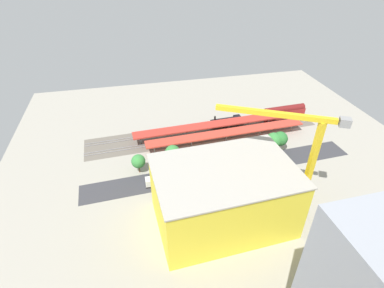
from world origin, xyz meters
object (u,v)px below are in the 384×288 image
at_px(parked_car_3, 226,174).
at_px(construction_building, 224,197).
at_px(platform_canopy_far, 208,125).
at_px(platform_canopy_near, 227,133).
at_px(street_tree_0, 173,153).
at_px(parked_car_1, 267,168).
at_px(street_tree_1, 274,140).
at_px(street_tree_2, 138,161).
at_px(box_truck_1, 242,172).
at_px(street_tree_3, 280,139).
at_px(box_truck_2, 246,172).
at_px(passenger_coach, 284,112).
at_px(parked_car_2, 248,169).
at_px(box_truck_0, 161,180).
at_px(locomotive, 228,122).
at_px(parked_car_0, 288,165).
at_px(parked_car_4, 207,176).
at_px(traffic_light, 212,169).
at_px(tower_crane, 300,154).

height_order(parked_car_3, construction_building, construction_building).
bearing_deg(platform_canopy_far, platform_canopy_near, 129.57).
relative_size(construction_building, street_tree_0, 4.28).
relative_size(parked_car_1, street_tree_1, 0.67).
distance_m(platform_canopy_near, street_tree_2, 35.17).
distance_m(box_truck_1, street_tree_3, 21.10).
bearing_deg(box_truck_2, platform_canopy_near, -90.92).
relative_size(passenger_coach, parked_car_2, 3.92).
bearing_deg(box_truck_1, street_tree_1, -145.70).
bearing_deg(platform_canopy_far, street_tree_0, 45.26).
relative_size(parked_car_1, box_truck_0, 0.54).
height_order(platform_canopy_far, parked_car_2, platform_canopy_far).
height_order(platform_canopy_near, box_truck_2, platform_canopy_near).
relative_size(parked_car_2, box_truck_2, 0.58).
bearing_deg(passenger_coach, parked_car_2, 47.12).
relative_size(locomotive, street_tree_1, 1.88).
bearing_deg(platform_canopy_near, street_tree_1, 144.43).
bearing_deg(platform_canopy_far, box_truck_1, 97.51).
relative_size(street_tree_0, street_tree_3, 1.04).
relative_size(locomotive, parked_car_3, 2.97).
relative_size(platform_canopy_near, parked_car_1, 12.39).
bearing_deg(street_tree_0, parked_car_2, 160.41).
bearing_deg(platform_canopy_far, parked_car_2, 104.62).
height_order(parked_car_1, street_tree_1, street_tree_1).
height_order(box_truck_0, box_truck_2, box_truck_2).
bearing_deg(street_tree_3, parked_car_0, 82.45).
distance_m(box_truck_2, street_tree_2, 34.48).
height_order(platform_canopy_near, box_truck_0, platform_canopy_near).
relative_size(box_truck_1, street_tree_0, 1.16).
relative_size(box_truck_1, street_tree_3, 1.20).
bearing_deg(box_truck_2, parked_car_3, -16.16).
distance_m(box_truck_0, box_truck_2, 27.04).
xyz_separation_m(parked_car_4, traffic_light, (-1.21, 1.33, 3.68)).
relative_size(parked_car_4, box_truck_0, 0.46).
xyz_separation_m(tower_crane, street_tree_1, (-7.80, -26.23, -13.76)).
bearing_deg(tower_crane, parked_car_4, -42.17).
xyz_separation_m(platform_canopy_near, parked_car_2, (-1.16, 18.59, -2.97)).
distance_m(platform_canopy_far, parked_car_4, 26.80).
bearing_deg(platform_canopy_near, parked_car_2, 93.58).
height_order(tower_crane, box_truck_1, tower_crane).
distance_m(box_truck_1, traffic_light, 10.21).
height_order(locomotive, box_truck_0, locomotive).
bearing_deg(traffic_light, street_tree_1, -157.43).
relative_size(box_truck_1, street_tree_1, 1.24).
bearing_deg(parked_car_4, street_tree_0, -43.36).
bearing_deg(parked_car_3, street_tree_2, -16.32).
relative_size(parked_car_2, box_truck_0, 0.52).
bearing_deg(parked_car_0, parked_car_3, -0.44).
xyz_separation_m(box_truck_0, street_tree_3, (-43.44, -8.65, 3.36)).
height_order(passenger_coach, parked_car_4, passenger_coach).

